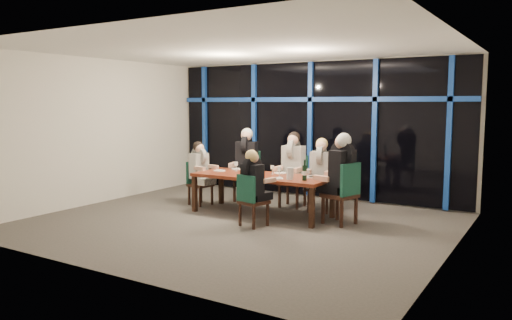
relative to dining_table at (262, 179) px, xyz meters
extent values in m
plane|color=#544F4A|center=(0.00, -0.80, -0.68)|extent=(7.00, 7.00, 0.00)
cube|color=silver|center=(0.00, 2.20, 0.82)|extent=(7.00, 0.04, 3.00)
cube|color=silver|center=(0.00, -3.80, 0.82)|extent=(7.00, 0.04, 3.00)
cube|color=silver|center=(-3.50, -0.80, 0.82)|extent=(0.04, 6.00, 3.00)
cube|color=silver|center=(3.50, -0.80, 0.82)|extent=(0.04, 6.00, 3.00)
cube|color=white|center=(0.00, -0.80, 2.32)|extent=(7.00, 6.00, 0.04)
cube|color=black|center=(0.00, 2.14, 0.82)|extent=(6.86, 0.04, 2.94)
cube|color=navy|center=(-2.90, 2.09, 0.82)|extent=(0.10, 0.10, 2.94)
cube|color=navy|center=(-1.45, 2.09, 0.82)|extent=(0.10, 0.10, 2.94)
cube|color=navy|center=(0.00, 2.09, 0.82)|extent=(0.10, 0.10, 2.94)
cube|color=navy|center=(1.45, 2.09, 0.82)|extent=(0.10, 0.10, 2.94)
cube|color=navy|center=(2.90, 2.09, 0.82)|extent=(0.10, 0.10, 2.94)
cube|color=navy|center=(0.00, 2.09, 1.48)|extent=(6.86, 0.10, 0.10)
cube|color=#FF2D14|center=(1.10, 2.45, 1.47)|extent=(0.60, 0.05, 0.35)
cube|color=maroon|center=(0.00, 0.00, 0.04)|extent=(2.60, 1.00, 0.06)
cube|color=black|center=(-1.24, -0.44, -0.34)|extent=(0.08, 0.08, 0.69)
cube|color=black|center=(1.24, -0.44, -0.34)|extent=(0.08, 0.08, 0.69)
cube|color=black|center=(-1.24, 0.44, -0.34)|extent=(0.08, 0.08, 0.69)
cube|color=black|center=(1.24, 0.44, -0.34)|extent=(0.08, 0.08, 0.69)
cube|color=black|center=(-0.96, 0.97, -0.19)|extent=(0.59, 0.59, 0.07)
cube|color=#19513E|center=(-1.02, 1.18, 0.10)|extent=(0.49, 0.17, 0.55)
cube|color=black|center=(-1.11, 0.73, -0.45)|extent=(0.05, 0.05, 0.46)
cube|color=black|center=(-0.73, 0.83, -0.45)|extent=(0.05, 0.05, 0.46)
cube|color=black|center=(-1.20, 1.12, -0.45)|extent=(0.05, 0.05, 0.46)
cube|color=black|center=(-0.82, 1.21, -0.45)|extent=(0.05, 0.05, 0.46)
cube|color=black|center=(0.17, 0.92, -0.20)|extent=(0.50, 0.50, 0.06)
cube|color=#19513E|center=(0.16, 1.13, 0.08)|extent=(0.48, 0.08, 0.53)
cube|color=black|center=(-0.01, 0.72, -0.46)|extent=(0.04, 0.04, 0.45)
cube|color=black|center=(0.37, 0.74, -0.46)|extent=(0.04, 0.04, 0.45)
cube|color=black|center=(-0.03, 1.10, -0.46)|extent=(0.04, 0.04, 0.45)
cube|color=black|center=(0.35, 1.12, -0.46)|extent=(0.04, 0.04, 0.45)
cube|color=black|center=(0.83, 0.81, -0.23)|extent=(0.51, 0.51, 0.06)
cube|color=#19513E|center=(0.80, 1.01, 0.04)|extent=(0.45, 0.12, 0.50)
cube|color=black|center=(0.68, 0.61, -0.47)|extent=(0.05, 0.05, 0.42)
cube|color=black|center=(1.04, 0.66, -0.47)|extent=(0.05, 0.05, 0.42)
cube|color=black|center=(0.63, 0.96, -0.47)|extent=(0.05, 0.05, 0.42)
cube|color=black|center=(0.98, 1.02, -0.47)|extent=(0.05, 0.05, 0.42)
cube|color=black|center=(-1.53, 0.12, -0.27)|extent=(0.48, 0.48, 0.05)
cube|color=#19513E|center=(-1.71, 0.15, -0.02)|extent=(0.12, 0.41, 0.46)
cube|color=black|center=(-1.40, -0.07, -0.49)|extent=(0.04, 0.04, 0.38)
cube|color=black|center=(-1.34, 0.25, -0.49)|extent=(0.04, 0.04, 0.38)
cube|color=black|center=(-1.72, -0.02, -0.49)|extent=(0.04, 0.04, 0.38)
cube|color=black|center=(-1.67, 0.31, -0.49)|extent=(0.04, 0.04, 0.38)
cube|color=black|center=(1.52, 0.08, -0.18)|extent=(0.62, 0.62, 0.07)
cube|color=#19513E|center=(1.74, 0.02, 0.12)|extent=(0.19, 0.50, 0.55)
cube|color=black|center=(1.38, 0.33, -0.45)|extent=(0.05, 0.05, 0.47)
cube|color=black|center=(1.28, -0.06, -0.45)|extent=(0.05, 0.05, 0.47)
cube|color=black|center=(1.77, 0.22, -0.45)|extent=(0.05, 0.05, 0.47)
cube|color=black|center=(1.66, -0.17, -0.45)|extent=(0.05, 0.05, 0.47)
cube|color=black|center=(0.34, -0.82, -0.27)|extent=(0.50, 0.50, 0.06)
cube|color=#19513E|center=(0.29, -1.00, -0.02)|extent=(0.41, 0.14, 0.46)
cube|color=black|center=(0.54, -0.70, -0.49)|extent=(0.04, 0.04, 0.39)
cube|color=black|center=(0.22, -0.62, -0.49)|extent=(0.04, 0.04, 0.39)
cube|color=black|center=(0.46, -1.02, -0.49)|extent=(0.04, 0.04, 0.39)
cube|color=black|center=(0.14, -0.94, -0.49)|extent=(0.04, 0.04, 0.39)
cube|color=black|center=(-0.93, 0.85, -0.08)|extent=(0.49, 0.54, 0.15)
cube|color=black|center=(-0.98, 1.01, 0.28)|extent=(0.49, 0.36, 0.61)
cylinder|color=black|center=(-0.98, 1.01, 0.52)|extent=(0.22, 0.47, 0.46)
sphere|color=tan|center=(-0.97, 0.99, 0.71)|extent=(0.23, 0.23, 0.23)
sphere|color=silver|center=(-0.98, 1.04, 0.75)|extent=(0.25, 0.25, 0.25)
cube|color=tan|center=(-1.12, 0.71, 0.11)|extent=(0.16, 0.34, 0.09)
cube|color=tan|center=(-0.70, 0.81, 0.11)|extent=(0.16, 0.34, 0.09)
cube|color=black|center=(0.18, 0.79, -0.10)|extent=(0.40, 0.47, 0.15)
cube|color=black|center=(0.17, 0.96, 0.25)|extent=(0.44, 0.28, 0.60)
cylinder|color=black|center=(0.17, 0.96, 0.49)|extent=(0.13, 0.45, 0.45)
sphere|color=tan|center=(0.17, 0.94, 0.68)|extent=(0.22, 0.22, 0.22)
sphere|color=black|center=(0.17, 0.98, 0.71)|extent=(0.24, 0.24, 0.24)
cube|color=tan|center=(-0.03, 0.70, 0.11)|extent=(0.10, 0.32, 0.09)
cube|color=tan|center=(0.40, 0.72, 0.11)|extent=(0.10, 0.32, 0.09)
cube|color=black|center=(0.85, 0.69, -0.13)|extent=(0.42, 0.47, 0.14)
cube|color=black|center=(0.83, 0.85, 0.19)|extent=(0.43, 0.30, 0.56)
cylinder|color=black|center=(0.83, 0.85, 0.41)|extent=(0.16, 0.43, 0.42)
sphere|color=tan|center=(0.83, 0.83, 0.59)|extent=(0.21, 0.21, 0.21)
sphere|color=tan|center=(0.82, 0.87, 0.62)|extent=(0.23, 0.23, 0.23)
cube|color=tan|center=(0.67, 0.59, 0.11)|extent=(0.12, 0.31, 0.08)
cube|color=tan|center=(1.06, 0.64, 0.11)|extent=(0.12, 0.31, 0.08)
cube|color=black|center=(-1.42, 0.10, -0.18)|extent=(0.44, 0.39, 0.13)
cube|color=black|center=(-1.57, 0.12, 0.12)|extent=(0.28, 0.40, 0.51)
cylinder|color=black|center=(-1.57, 0.12, 0.33)|extent=(0.39, 0.16, 0.38)
sphere|color=tan|center=(-1.55, 0.12, 0.49)|extent=(0.19, 0.19, 0.19)
sphere|color=black|center=(-1.59, 0.13, 0.52)|extent=(0.21, 0.21, 0.21)
cube|color=tan|center=(-1.38, -0.09, 0.10)|extent=(0.28, 0.12, 0.07)
cube|color=tan|center=(-1.32, 0.27, 0.10)|extent=(0.28, 0.12, 0.07)
cube|color=black|center=(1.39, 0.12, -0.07)|extent=(0.56, 0.51, 0.16)
cube|color=black|center=(1.56, 0.07, 0.29)|extent=(0.38, 0.50, 0.62)
cylinder|color=black|center=(1.56, 0.07, 0.54)|extent=(0.48, 0.23, 0.47)
sphere|color=tan|center=(1.54, 0.07, 0.74)|extent=(0.23, 0.23, 0.23)
sphere|color=silver|center=(1.59, 0.06, 0.77)|extent=(0.26, 0.26, 0.26)
cube|color=tan|center=(1.37, 0.35, 0.11)|extent=(0.34, 0.18, 0.09)
cube|color=tan|center=(1.25, -0.07, 0.11)|extent=(0.34, 0.18, 0.09)
cube|color=black|center=(0.37, -0.72, -0.18)|extent=(0.41, 0.45, 0.13)
cube|color=black|center=(0.33, -0.86, 0.13)|extent=(0.41, 0.30, 0.51)
cylinder|color=black|center=(0.33, -0.86, 0.33)|extent=(0.18, 0.40, 0.39)
sphere|color=tan|center=(0.33, -0.84, 0.49)|extent=(0.19, 0.19, 0.19)
sphere|color=tan|center=(0.33, -0.88, 0.52)|extent=(0.21, 0.21, 0.21)
cube|color=tan|center=(0.56, -0.69, 0.10)|extent=(0.14, 0.29, 0.07)
cube|color=tan|center=(0.20, -0.60, 0.10)|extent=(0.14, 0.29, 0.07)
cylinder|color=white|center=(-0.83, 0.43, 0.08)|extent=(0.24, 0.24, 0.01)
cylinder|color=white|center=(0.20, 0.36, 0.08)|extent=(0.24, 0.24, 0.01)
cylinder|color=white|center=(0.92, 0.26, 0.08)|extent=(0.24, 0.24, 0.01)
cylinder|color=white|center=(-0.98, 0.02, 0.08)|extent=(0.24, 0.24, 0.01)
cylinder|color=white|center=(0.98, 0.23, 0.08)|extent=(0.24, 0.24, 0.01)
cylinder|color=white|center=(0.47, -0.28, 0.08)|extent=(0.24, 0.24, 0.01)
cylinder|color=black|center=(0.97, -0.18, 0.20)|extent=(0.08, 0.08, 0.26)
cylinder|color=black|center=(0.97, -0.18, 0.38)|extent=(0.03, 0.03, 0.10)
cylinder|color=silver|center=(0.97, -0.18, 0.20)|extent=(0.08, 0.08, 0.07)
cylinder|color=silver|center=(0.71, -0.22, 0.17)|extent=(0.12, 0.12, 0.21)
cylinder|color=silver|center=(0.77, -0.22, 0.19)|extent=(0.02, 0.02, 0.15)
cylinder|color=#FFAB4C|center=(-0.03, -0.17, 0.08)|extent=(0.05, 0.05, 0.03)
cylinder|color=white|center=(-0.23, -0.15, 0.07)|extent=(0.06, 0.06, 0.01)
cylinder|color=white|center=(-0.23, -0.15, 0.12)|extent=(0.01, 0.01, 0.09)
cylinder|color=white|center=(-0.23, -0.15, 0.20)|extent=(0.06, 0.06, 0.06)
cylinder|color=silver|center=(0.13, 0.18, 0.07)|extent=(0.06, 0.06, 0.01)
cylinder|color=silver|center=(0.13, 0.18, 0.12)|extent=(0.01, 0.01, 0.10)
cylinder|color=silver|center=(0.13, 0.18, 0.20)|extent=(0.07, 0.07, 0.07)
cylinder|color=white|center=(0.40, -0.04, 0.07)|extent=(0.07, 0.07, 0.01)
cylinder|color=white|center=(0.40, -0.04, 0.13)|extent=(0.01, 0.01, 0.10)
cylinder|color=white|center=(0.40, -0.04, 0.22)|extent=(0.07, 0.07, 0.07)
cylinder|color=silver|center=(-0.69, 0.18, 0.07)|extent=(0.07, 0.07, 0.01)
cylinder|color=silver|center=(-0.69, 0.18, 0.13)|extent=(0.01, 0.01, 0.10)
cylinder|color=silver|center=(-0.69, 0.18, 0.22)|extent=(0.07, 0.07, 0.07)
cylinder|color=white|center=(0.92, 0.07, 0.07)|extent=(0.06, 0.06, 0.01)
cylinder|color=white|center=(0.92, 0.07, 0.12)|extent=(0.01, 0.01, 0.09)
cylinder|color=white|center=(0.92, 0.07, 0.19)|extent=(0.06, 0.06, 0.06)
camera|label=1|loc=(4.71, -7.89, 1.40)|focal=35.00mm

